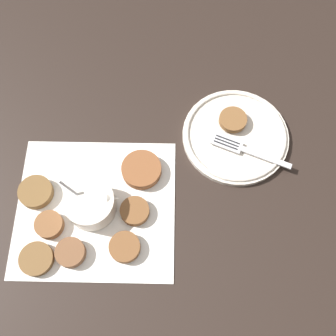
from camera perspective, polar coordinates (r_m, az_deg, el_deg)
ground_plane at (r=0.82m, az=-9.72°, el=-5.64°), size 4.00×4.00×0.00m
napkin at (r=0.82m, az=-10.44°, el=-5.76°), size 0.36×0.33×0.00m
sauce_bowl at (r=0.80m, az=-11.14°, el=-5.06°), size 0.11×0.10×0.09m
fritter_0 at (r=0.83m, az=-3.87°, el=-0.24°), size 0.08×0.08×0.02m
fritter_1 at (r=0.85m, az=-18.63°, el=-3.32°), size 0.07×0.07×0.02m
fritter_2 at (r=0.80m, az=-13.96°, el=-11.82°), size 0.06×0.06×0.02m
fritter_3 at (r=0.78m, az=-6.30°, el=-11.33°), size 0.06×0.06×0.02m
fritter_4 at (r=0.82m, az=-16.84°, el=-7.89°), size 0.06×0.06×0.02m
fritter_5 at (r=0.80m, az=-4.85°, el=-6.24°), size 0.06×0.06×0.02m
fritter_6 at (r=0.82m, az=-18.55°, el=-12.40°), size 0.07×0.07×0.01m
serving_plate at (r=0.88m, az=9.76°, el=4.66°), size 0.23×0.23×0.02m
fritter_on_plate at (r=0.88m, az=9.40°, el=6.93°), size 0.06×0.06×0.01m
fork at (r=0.85m, az=10.70°, el=2.79°), size 0.17×0.10×0.00m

